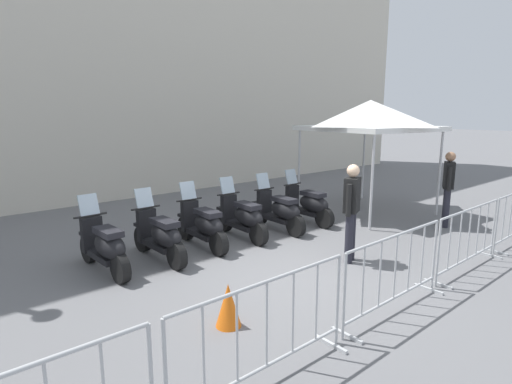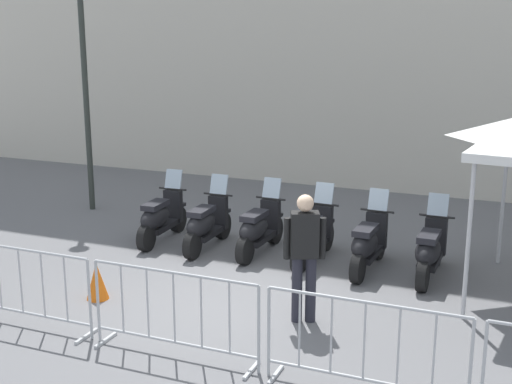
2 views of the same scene
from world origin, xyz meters
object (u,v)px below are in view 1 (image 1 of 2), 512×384
object	(u,v)px
officer_near_row_end	(448,185)
motorcycle_3	(243,218)
motorcycle_2	(203,226)
motorcycle_0	(105,247)
officer_mid_plaza	(352,207)
barrier_segment_3	(469,239)
motorcycle_1	(160,236)
traffic_cone	(228,305)
barrier_segment_2	(395,274)
motorcycle_5	(307,205)
motorcycle_4	(279,211)
canopy_tent	(370,116)
barrier_segment_1	(267,333)

from	to	relation	value
officer_near_row_end	motorcycle_3	bearing A→B (deg)	158.18
motorcycle_2	motorcycle_3	distance (m)	0.96
motorcycle_0	officer_mid_plaza	bearing A→B (deg)	-25.77
barrier_segment_3	motorcycle_0	bearing A→B (deg)	148.09
motorcycle_1	traffic_cone	bearing A→B (deg)	-92.69
motorcycle_2	officer_near_row_end	xyz separation A→B (m)	(5.37, -1.67, 0.53)
traffic_cone	motorcycle_1	bearing A→B (deg)	87.31
motorcycle_3	barrier_segment_2	xyz separation A→B (m)	(-0.00, -3.80, 0.07)
officer_near_row_end	motorcycle_5	bearing A→B (deg)	142.02
motorcycle_2	motorcycle_4	distance (m)	1.92
motorcycle_5	barrier_segment_2	size ratio (longest dim) A/B	0.80
motorcycle_2	canopy_tent	world-z (taller)	canopy_tent
motorcycle_2	traffic_cone	xyz separation A→B (m)	(-1.06, -2.84, -0.18)
canopy_tent	traffic_cone	world-z (taller)	canopy_tent
barrier_segment_1	barrier_segment_3	bearing A→B (deg)	7.13
motorcycle_0	motorcycle_5	bearing A→B (deg)	6.54
motorcycle_3	officer_near_row_end	xyz separation A→B (m)	(4.41, -1.77, 0.53)
motorcycle_0	traffic_cone	bearing A→B (deg)	-72.05
motorcycle_1	barrier_segment_1	xyz separation A→B (m)	(-0.35, -3.77, 0.07)
officer_mid_plaza	motorcycle_5	bearing A→B (deg)	66.48
motorcycle_0	officer_near_row_end	world-z (taller)	officer_near_row_end
motorcycle_1	motorcycle_3	world-z (taller)	same
officer_near_row_end	traffic_cone	bearing A→B (deg)	-169.68
barrier_segment_3	motorcycle_2	bearing A→B (deg)	132.94
barrier_segment_1	canopy_tent	xyz separation A→B (m)	(6.21, 4.32, 1.99)
motorcycle_2	motorcycle_1	bearing A→B (deg)	-167.24
motorcycle_1	canopy_tent	bearing A→B (deg)	5.33
barrier_segment_3	traffic_cone	xyz separation A→B (m)	(-4.25, 0.59, -0.25)
motorcycle_5	traffic_cone	world-z (taller)	motorcycle_5
barrier_segment_1	traffic_cone	xyz separation A→B (m)	(0.23, 1.15, -0.25)
motorcycle_1	traffic_cone	size ratio (longest dim) A/B	3.13
motorcycle_4	canopy_tent	size ratio (longest dim) A/B	0.59
motorcycle_2	motorcycle_3	bearing A→B (deg)	5.89
barrier_segment_2	motorcycle_2	bearing A→B (deg)	104.38
motorcycle_4	barrier_segment_1	size ratio (longest dim) A/B	0.80
motorcycle_1	officer_mid_plaza	distance (m)	3.38
motorcycle_5	barrier_segment_3	world-z (taller)	motorcycle_5
motorcycle_1	barrier_segment_1	size ratio (longest dim) A/B	0.80
motorcycle_3	barrier_segment_1	bearing A→B (deg)	-118.75
motorcycle_0	barrier_segment_2	xyz separation A→B (m)	(2.84, -3.44, 0.07)
canopy_tent	officer_near_row_end	bearing A→B (deg)	-77.51
motorcycle_5	barrier_segment_2	world-z (taller)	motorcycle_5
motorcycle_5	motorcycle_3	bearing A→B (deg)	-174.44
officer_near_row_end	officer_mid_plaza	size ratio (longest dim) A/B	1.00
motorcycle_2	barrier_segment_1	xyz separation A→B (m)	(-1.29, -3.99, 0.07)
motorcycle_0	traffic_cone	size ratio (longest dim) A/B	3.13
barrier_segment_1	officer_mid_plaza	distance (m)	3.70
motorcycle_2	officer_mid_plaza	world-z (taller)	officer_mid_plaza
motorcycle_3	barrier_segment_1	world-z (taller)	motorcycle_3
barrier_segment_3	officer_mid_plaza	world-z (taller)	officer_mid_plaza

